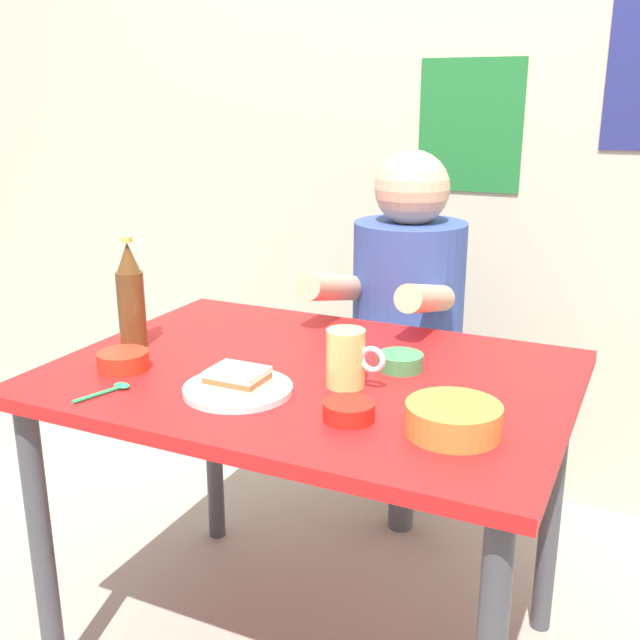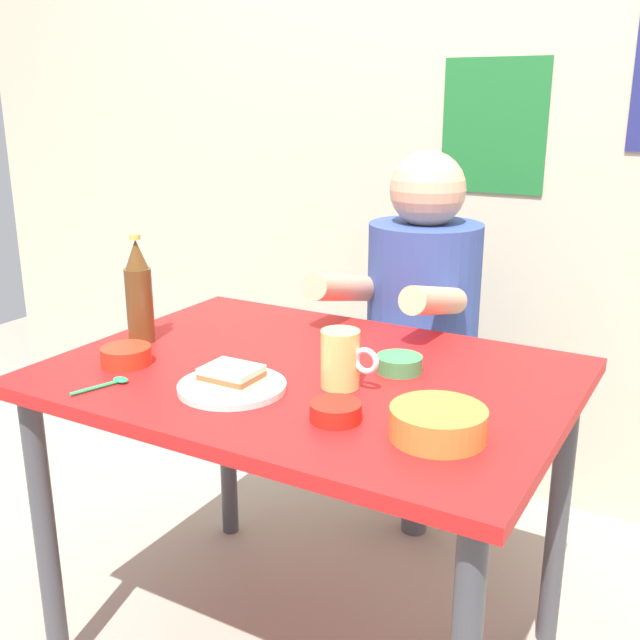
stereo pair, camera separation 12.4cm
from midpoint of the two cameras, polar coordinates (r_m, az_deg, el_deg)
The scene contains 13 objects.
wall_back at distance 2.49m, azimuth 8.78°, elevation 16.32°, with size 4.40×0.09×2.60m.
dining_table at distance 1.66m, azimuth -2.91°, elevation -6.89°, with size 1.10×0.80×0.74m.
stool at distance 2.30m, azimuth 4.86°, elevation -8.02°, with size 0.34×0.34×0.45m.
person_seated at distance 2.15m, azimuth 5.02°, elevation 2.00°, with size 0.33×0.56×0.72m.
plate_orange at distance 1.52m, azimuth -8.64°, elevation -5.29°, with size 0.22×0.22×0.01m, color silver.
sandwich at distance 1.51m, azimuth -8.68°, elevation -4.41°, with size 0.11×0.09×0.04m.
beer_mug at distance 1.51m, azimuth -0.30°, elevation -2.97°, with size 0.13×0.08×0.12m.
beer_bottle at distance 1.81m, azimuth -16.16°, elevation 1.63°, with size 0.06×0.06×0.26m.
dip_bowl_green at distance 1.62m, azimuth 3.96°, elevation -3.16°, with size 0.10×0.10×0.03m.
soup_bowl_orange at distance 1.33m, azimuth 7.50°, elevation -7.43°, with size 0.17×0.17×0.05m.
sauce_bowl_chili at distance 1.69m, azimuth -16.86°, elevation -2.96°, with size 0.11×0.11×0.04m.
sambal_bowl_red at distance 1.38m, azimuth -0.39°, elevation -6.92°, with size 0.10×0.10×0.03m.
spoon at distance 1.58m, azimuth -17.77°, elevation -5.08°, with size 0.05×0.12×0.01m.
Camera 1 is at (0.67, -1.36, 1.31)m, focal length 41.95 mm.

